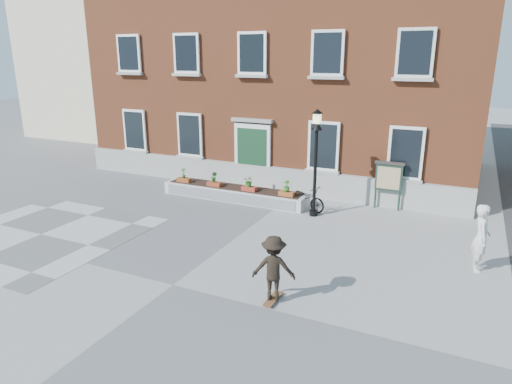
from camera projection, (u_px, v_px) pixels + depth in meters
The scene contains 10 objects.
ground at pixel (173, 285), 11.84m from camera, with size 100.00×100.00×0.00m, color gray.
checker_patch at pixel (41, 234), 15.16m from camera, with size 6.00×6.00×0.01m, color #5E5D60.
distant_building at pixel (126, 44), 34.65m from camera, with size 10.00×12.00×13.00m, color beige.
bicycle at pixel (305, 198), 17.48m from camera, with size 0.63×1.81×0.95m, color black.
bystander at pixel (481, 238), 12.41m from camera, with size 0.69×0.45×1.90m, color silver.
brick_building at pixel (296, 43), 22.94m from camera, with size 18.40×10.85×12.60m.
planter_assembly at pixel (234, 192), 18.77m from camera, with size 6.20×1.12×1.15m.
lamp_post at pixel (316, 148), 16.24m from camera, with size 0.40×0.40×3.93m.
notice_board at pixel (389, 178), 17.32m from camera, with size 1.10×0.16×1.87m.
skateboarder at pixel (274, 268), 10.82m from camera, with size 1.17×0.89×1.69m.
Camera 1 is at (6.50, -8.69, 5.72)m, focal length 32.00 mm.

